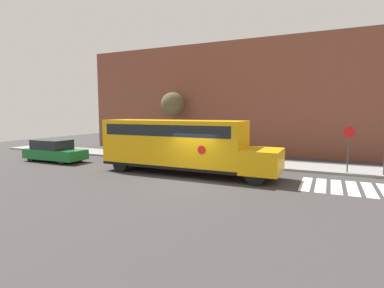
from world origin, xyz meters
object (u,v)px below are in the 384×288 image
Objects in this scene: parked_car at (54,151)px; stop_sign at (349,144)px; tree_near_sidewalk at (173,106)px; school_bus at (180,143)px.

parked_car is 1.69× the size of stop_sign.
tree_near_sidewalk is (5.61, 8.06, 3.43)m from parked_car.
stop_sign is at bearing 22.12° from school_bus.
tree_near_sidewalk is at bearing 55.14° from parked_car.
school_bus reaches higher than stop_sign.
school_bus is at bearing 0.25° from parked_car.
school_bus is 2.22× the size of parked_car.
tree_near_sidewalk is (-13.86, 4.33, 2.41)m from stop_sign.
parked_car is at bearing -169.15° from stop_sign.
school_bus is 1.96× the size of tree_near_sidewalk.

